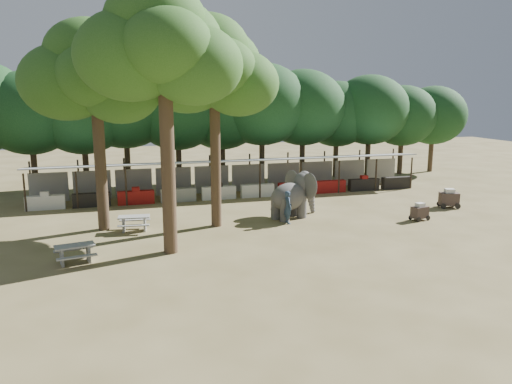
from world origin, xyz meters
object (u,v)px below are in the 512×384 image
object	(u,v)px
picnic_table_near	(75,251)
picnic_table_far	(134,221)
cart_front	(420,212)
cart_back	(449,198)
handler	(288,207)
yard_tree_back	(211,68)
elephant	(294,195)
yard_tree_center	(160,47)
yard_tree_left	(92,74)

from	to	relation	value
picnic_table_near	picnic_table_far	size ratio (longest dim) A/B	1.06
cart_front	cart_back	size ratio (longest dim) A/B	0.81
handler	cart_back	world-z (taller)	handler
yard_tree_back	cart_front	world-z (taller)	yard_tree_back
handler	cart_back	bearing A→B (deg)	-84.80
cart_back	handler	bearing A→B (deg)	-158.59
handler	cart_front	distance (m)	7.74
elephant	handler	xyz separation A→B (m)	(-0.84, -1.28, -0.41)
yard_tree_center	cart_back	distance (m)	20.72
elephant	cart_back	xyz separation A→B (m)	(10.46, -0.47, -0.74)
yard_tree_center	picnic_table_far	size ratio (longest dim) A/B	6.69
picnic_table_far	cart_front	world-z (taller)	cart_front
handler	picnic_table_far	size ratio (longest dim) A/B	1.04
picnic_table_near	cart_back	world-z (taller)	cart_back
yard_tree_center	handler	size ratio (longest dim) A/B	6.42
handler	cart_front	size ratio (longest dim) A/B	1.59
elephant	handler	distance (m)	1.58
yard_tree_back	elephant	size ratio (longest dim) A/B	3.16
yard_tree_center	yard_tree_back	bearing A→B (deg)	53.14
cart_back	elephant	bearing A→B (deg)	-165.27
yard_tree_left	yard_tree_back	world-z (taller)	yard_tree_back
handler	picnic_table_far	bearing A→B (deg)	85.68
yard_tree_back	cart_front	size ratio (longest dim) A/B	9.63
picnic_table_near	cart_back	bearing A→B (deg)	0.56
picnic_table_near	yard_tree_back	bearing A→B (deg)	22.08
yard_tree_center	elephant	xyz separation A→B (m)	(7.96, 4.48, -7.86)
yard_tree_left	picnic_table_near	xyz separation A→B (m)	(-1.02, -5.57, -7.66)
yard_tree_back	handler	xyz separation A→B (m)	(4.13, -0.80, -7.60)
elephant	cart_front	distance (m)	7.34
yard_tree_left	picnic_table_far	xyz separation A→B (m)	(1.69, -1.00, -7.66)
picnic_table_far	yard_tree_left	bearing A→B (deg)	155.74
yard_tree_back	picnic_table_near	world-z (taller)	yard_tree_back
elephant	picnic_table_near	size ratio (longest dim) A/B	1.89
picnic_table_far	handler	bearing A→B (deg)	0.99
yard_tree_center	picnic_table_near	xyz separation A→B (m)	(-4.03, -0.57, -8.67)
picnic_table_near	cart_front	world-z (taller)	cart_front
yard_tree_center	handler	distance (m)	11.38
elephant	cart_back	distance (m)	10.49
yard_tree_left	cart_back	size ratio (longest dim) A/B	7.58
cart_front	handler	bearing A→B (deg)	155.53
handler	yard_tree_center	bearing A→B (deg)	115.25
elephant	picnic_table_near	bearing A→B (deg)	178.54
yard_tree_back	cart_back	world-z (taller)	yard_tree_back
picnic_table_near	cart_back	size ratio (longest dim) A/B	1.31
picnic_table_near	yard_tree_center	bearing A→B (deg)	-2.90
yard_tree_back	picnic_table_far	size ratio (longest dim) A/B	6.32
yard_tree_back	yard_tree_center	bearing A→B (deg)	-126.86
yard_tree_center	elephant	bearing A→B (deg)	29.36
yard_tree_back	yard_tree_left	bearing A→B (deg)	170.54
yard_tree_left	picnic_table_far	distance (m)	7.91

